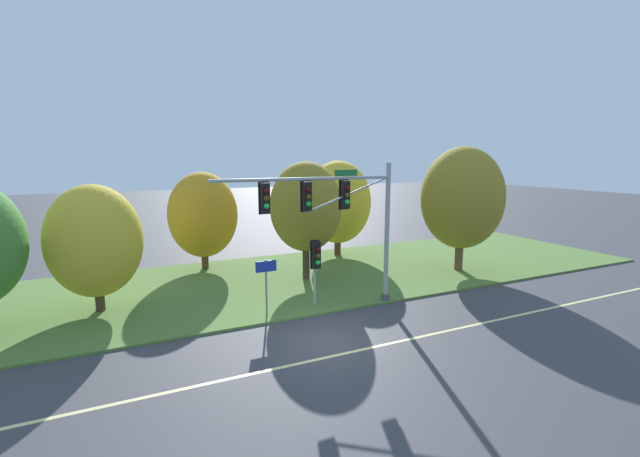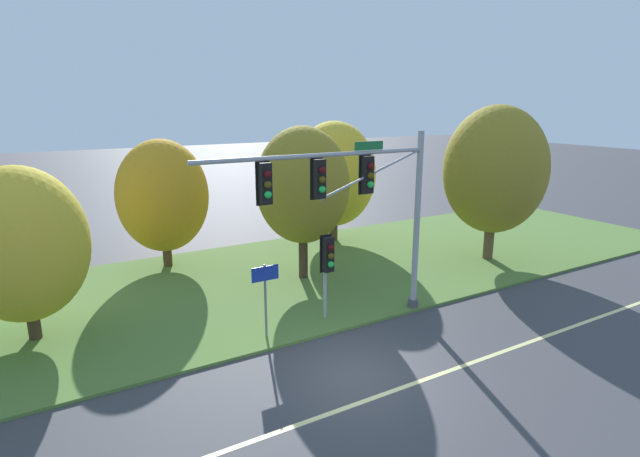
{
  "view_description": "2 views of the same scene",
  "coord_description": "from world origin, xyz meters",
  "px_view_note": "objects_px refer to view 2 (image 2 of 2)",
  "views": [
    {
      "loc": [
        -6.67,
        -13.64,
        6.88
      ],
      "look_at": [
        1.29,
        3.29,
        3.72
      ],
      "focal_mm": 24.0,
      "sensor_mm": 36.0,
      "label": 1
    },
    {
      "loc": [
        -7.29,
        -10.5,
        7.53
      ],
      "look_at": [
        1.01,
        3.72,
        3.36
      ],
      "focal_mm": 28.0,
      "sensor_mm": 36.0,
      "label": 2
    }
  ],
  "objects_px": {
    "pedestrian_signal_near_kerb": "(328,259)",
    "tree_left_of_mast": "(22,245)",
    "tree_behind_signpost": "(163,196)",
    "tree_right_far": "(495,170)",
    "tree_mid_verge": "(303,186)",
    "route_sign_post": "(265,288)",
    "tree_tall_centre": "(334,174)",
    "traffic_signal_mast": "(357,195)"
  },
  "relations": [
    {
      "from": "traffic_signal_mast",
      "to": "tree_left_of_mast",
      "type": "relative_size",
      "value": 1.48
    },
    {
      "from": "pedestrian_signal_near_kerb",
      "to": "tree_left_of_mast",
      "type": "distance_m",
      "value": 9.68
    },
    {
      "from": "tree_right_far",
      "to": "tree_behind_signpost",
      "type": "bearing_deg",
      "value": 153.94
    },
    {
      "from": "route_sign_post",
      "to": "tree_tall_centre",
      "type": "height_order",
      "value": "tree_tall_centre"
    },
    {
      "from": "tree_left_of_mast",
      "to": "tree_tall_centre",
      "type": "bearing_deg",
      "value": 19.72
    },
    {
      "from": "tree_behind_signpost",
      "to": "tree_mid_verge",
      "type": "xyz_separation_m",
      "value": [
        4.74,
        -4.61,
        0.73
      ]
    },
    {
      "from": "pedestrian_signal_near_kerb",
      "to": "tree_behind_signpost",
      "type": "height_order",
      "value": "tree_behind_signpost"
    },
    {
      "from": "route_sign_post",
      "to": "tree_tall_centre",
      "type": "relative_size",
      "value": 0.38
    },
    {
      "from": "pedestrian_signal_near_kerb",
      "to": "tree_mid_verge",
      "type": "xyz_separation_m",
      "value": [
        1.34,
        4.26,
        1.85
      ]
    },
    {
      "from": "tree_behind_signpost",
      "to": "tree_mid_verge",
      "type": "relative_size",
      "value": 0.9
    },
    {
      "from": "tree_left_of_mast",
      "to": "traffic_signal_mast",
      "type": "bearing_deg",
      "value": -23.49
    },
    {
      "from": "tree_mid_verge",
      "to": "tree_tall_centre",
      "type": "height_order",
      "value": "tree_mid_verge"
    },
    {
      "from": "tree_tall_centre",
      "to": "pedestrian_signal_near_kerb",
      "type": "bearing_deg",
      "value": -122.96
    },
    {
      "from": "traffic_signal_mast",
      "to": "tree_right_far",
      "type": "bearing_deg",
      "value": 15.99
    },
    {
      "from": "route_sign_post",
      "to": "tree_left_of_mast",
      "type": "relative_size",
      "value": 0.44
    },
    {
      "from": "pedestrian_signal_near_kerb",
      "to": "tree_behind_signpost",
      "type": "bearing_deg",
      "value": 110.97
    },
    {
      "from": "tree_behind_signpost",
      "to": "traffic_signal_mast",
      "type": "bearing_deg",
      "value": -66.85
    },
    {
      "from": "pedestrian_signal_near_kerb",
      "to": "tree_left_of_mast",
      "type": "height_order",
      "value": "tree_left_of_mast"
    },
    {
      "from": "tree_left_of_mast",
      "to": "tree_right_far",
      "type": "relative_size",
      "value": 0.76
    },
    {
      "from": "pedestrian_signal_near_kerb",
      "to": "tree_mid_verge",
      "type": "height_order",
      "value": "tree_mid_verge"
    },
    {
      "from": "route_sign_post",
      "to": "tree_mid_verge",
      "type": "height_order",
      "value": "tree_mid_verge"
    },
    {
      "from": "route_sign_post",
      "to": "tree_left_of_mast",
      "type": "height_order",
      "value": "tree_left_of_mast"
    },
    {
      "from": "traffic_signal_mast",
      "to": "tree_mid_verge",
      "type": "height_order",
      "value": "tree_mid_verge"
    },
    {
      "from": "traffic_signal_mast",
      "to": "pedestrian_signal_near_kerb",
      "type": "relative_size",
      "value": 2.73
    },
    {
      "from": "tree_left_of_mast",
      "to": "tree_right_far",
      "type": "height_order",
      "value": "tree_right_far"
    },
    {
      "from": "pedestrian_signal_near_kerb",
      "to": "tree_right_far",
      "type": "xyz_separation_m",
      "value": [
        10.47,
        2.09,
        2.14
      ]
    },
    {
      "from": "tree_behind_signpost",
      "to": "tree_left_of_mast",
      "type": "bearing_deg",
      "value": -136.02
    },
    {
      "from": "traffic_signal_mast",
      "to": "tree_behind_signpost",
      "type": "distance_m",
      "value": 10.48
    },
    {
      "from": "tree_right_far",
      "to": "traffic_signal_mast",
      "type": "bearing_deg",
      "value": -164.01
    },
    {
      "from": "route_sign_post",
      "to": "tree_mid_verge",
      "type": "bearing_deg",
      "value": 49.57
    },
    {
      "from": "pedestrian_signal_near_kerb",
      "to": "tree_behind_signpost",
      "type": "distance_m",
      "value": 9.57
    },
    {
      "from": "tree_left_of_mast",
      "to": "tree_right_far",
      "type": "bearing_deg",
      "value": -4.13
    },
    {
      "from": "tree_mid_verge",
      "to": "tree_behind_signpost",
      "type": "bearing_deg",
      "value": 135.77
    },
    {
      "from": "tree_left_of_mast",
      "to": "tree_mid_verge",
      "type": "height_order",
      "value": "tree_mid_verge"
    },
    {
      "from": "pedestrian_signal_near_kerb",
      "to": "tree_left_of_mast",
      "type": "relative_size",
      "value": 0.54
    },
    {
      "from": "traffic_signal_mast",
      "to": "tree_right_far",
      "type": "relative_size",
      "value": 1.13
    },
    {
      "from": "tree_left_of_mast",
      "to": "tree_tall_centre",
      "type": "xyz_separation_m",
      "value": [
        14.64,
        5.25,
        0.52
      ]
    },
    {
      "from": "pedestrian_signal_near_kerb",
      "to": "tree_behind_signpost",
      "type": "xyz_separation_m",
      "value": [
        -3.4,
        8.87,
        1.11
      ]
    },
    {
      "from": "route_sign_post",
      "to": "tree_behind_signpost",
      "type": "xyz_separation_m",
      "value": [
        -0.97,
        9.03,
        1.65
      ]
    },
    {
      "from": "tree_mid_verge",
      "to": "tree_right_far",
      "type": "bearing_deg",
      "value": -13.36
    },
    {
      "from": "pedestrian_signal_near_kerb",
      "to": "route_sign_post",
      "type": "xyz_separation_m",
      "value": [
        -2.42,
        -0.16,
        -0.54
      ]
    },
    {
      "from": "route_sign_post",
      "to": "tree_behind_signpost",
      "type": "bearing_deg",
      "value": 96.16
    }
  ]
}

